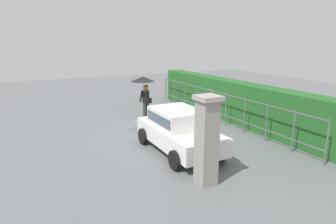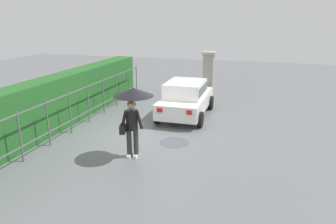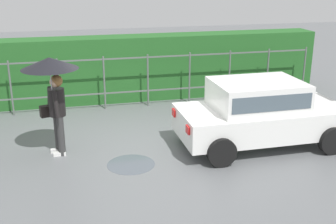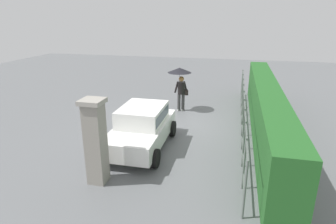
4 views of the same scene
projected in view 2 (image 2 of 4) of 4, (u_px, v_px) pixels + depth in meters
ground_plane at (152, 135)px, 11.15m from camera, size 40.00×40.00×0.00m
car at (186, 97)px, 13.07m from camera, size 3.75×1.88×1.48m
pedestrian at (133, 104)px, 8.96m from camera, size 1.13×1.13×2.11m
gate_pillar at (208, 77)px, 15.04m from camera, size 0.60×0.60×2.42m
fence_section at (79, 106)px, 11.77m from camera, size 11.18×0.05×1.50m
hedge_row at (59, 101)px, 11.97m from camera, size 12.13×0.90×1.90m
puddle_near at (175, 143)px, 10.52m from camera, size 0.98×0.98×0.00m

